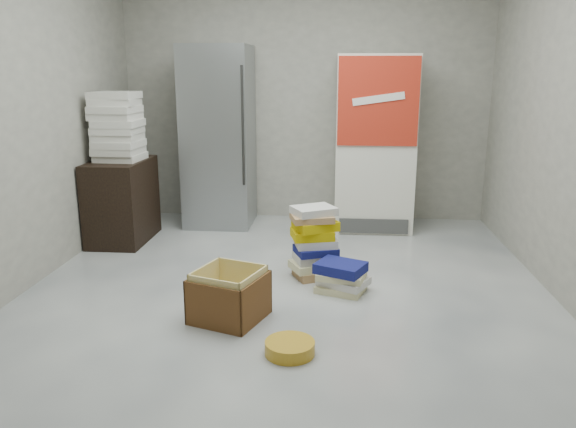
# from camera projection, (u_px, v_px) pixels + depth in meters

# --- Properties ---
(ground) EXTENTS (5.00, 5.00, 0.00)m
(ground) POSITION_uv_depth(u_px,v_px,m) (284.00, 302.00, 4.10)
(ground) COLOR silver
(ground) RESTS_ON ground
(room_shell) EXTENTS (4.04, 5.04, 2.82)m
(room_shell) POSITION_uv_depth(u_px,v_px,m) (284.00, 46.00, 3.66)
(room_shell) COLOR #A5A195
(room_shell) RESTS_ON ground
(steel_fridge) EXTENTS (0.70, 0.72, 1.90)m
(steel_fridge) POSITION_uv_depth(u_px,v_px,m) (219.00, 137.00, 6.00)
(steel_fridge) COLOR #A4A8AC
(steel_fridge) RESTS_ON ground
(coke_cooler) EXTENTS (0.80, 0.73, 1.80)m
(coke_cooler) POSITION_uv_depth(u_px,v_px,m) (374.00, 143.00, 5.87)
(coke_cooler) COLOR silver
(coke_cooler) RESTS_ON ground
(wood_shelf) EXTENTS (0.50, 0.80, 0.80)m
(wood_shelf) POSITION_uv_depth(u_px,v_px,m) (122.00, 201.00, 5.50)
(wood_shelf) COLOR black
(wood_shelf) RESTS_ON ground
(supply_box_stack) EXTENTS (0.43, 0.44, 0.65)m
(supply_box_stack) POSITION_uv_depth(u_px,v_px,m) (117.00, 127.00, 5.32)
(supply_box_stack) COLOR silver
(supply_box_stack) RESTS_ON wood_shelf
(phonebook_stack_main) EXTENTS (0.43, 0.40, 0.59)m
(phonebook_stack_main) POSITION_uv_depth(u_px,v_px,m) (314.00, 242.00, 4.54)
(phonebook_stack_main) COLOR #A67D50
(phonebook_stack_main) RESTS_ON ground
(phonebook_stack_side) EXTENTS (0.45, 0.41, 0.23)m
(phonebook_stack_side) POSITION_uv_depth(u_px,v_px,m) (342.00, 277.00, 4.27)
(phonebook_stack_side) COLOR beige
(phonebook_stack_side) RESTS_ON ground
(cardboard_box) EXTENTS (0.55, 0.55, 0.35)m
(cardboard_box) POSITION_uv_depth(u_px,v_px,m) (229.00, 299.00, 3.80)
(cardboard_box) COLOR gold
(cardboard_box) RESTS_ON ground
(bucket_lid) EXTENTS (0.40, 0.40, 0.08)m
(bucket_lid) POSITION_uv_depth(u_px,v_px,m) (290.00, 348.00, 3.34)
(bucket_lid) COLOR gold
(bucket_lid) RESTS_ON ground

